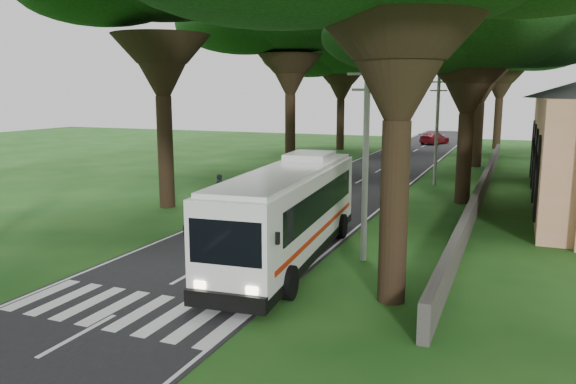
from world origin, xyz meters
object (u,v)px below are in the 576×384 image
(distant_car_b, at_px, (396,141))
(distant_car_c, at_px, (434,138))
(pole_mid, at_px, (437,128))
(pedestrian, at_px, (220,190))
(coach_bus, at_px, (289,211))
(distant_car_a, at_px, (393,151))
(pole_near, at_px, (366,158))
(pole_far, at_px, (464,116))

(distant_car_b, distance_m, distant_car_c, 7.18)
(pole_mid, height_order, pedestrian, pole_mid)
(pole_mid, xyz_separation_m, coach_bus, (-2.81, -21.05, -2.18))
(coach_bus, distance_m, distant_car_a, 36.86)
(pole_near, bearing_deg, pole_far, 90.00)
(pole_near, relative_size, distant_car_b, 1.95)
(pole_far, height_order, distant_car_a, pole_far)
(pole_near, height_order, coach_bus, pole_near)
(pole_far, distance_m, distant_car_b, 11.63)
(distant_car_b, height_order, distant_car_c, distant_car_c)
(pole_mid, xyz_separation_m, distant_car_b, (-8.50, 27.15, -3.47))
(pole_far, height_order, pedestrian, pole_far)
(pedestrian, bearing_deg, distant_car_c, 12.25)
(pole_far, bearing_deg, pole_near, -90.00)
(pole_near, bearing_deg, distant_car_b, 100.22)
(coach_bus, bearing_deg, pedestrian, 128.10)
(distant_car_c, relative_size, pedestrian, 2.68)
(pedestrian, bearing_deg, distant_car_a, 11.03)
(distant_car_a, height_order, distant_car_c, distant_car_c)
(pole_near, distance_m, pedestrian, 13.36)
(pole_mid, relative_size, distant_car_b, 1.95)
(pole_far, height_order, distant_car_c, pole_far)
(coach_bus, distance_m, pedestrian, 11.57)
(pole_far, bearing_deg, pedestrian, -108.12)
(distant_car_a, bearing_deg, pedestrian, 70.06)
(distant_car_c, bearing_deg, pole_near, 115.01)
(distant_car_c, bearing_deg, distant_car_a, 104.52)
(pole_mid, xyz_separation_m, distant_car_c, (-4.70, 33.24, -3.40))
(pole_mid, relative_size, coach_bus, 0.62)
(pole_near, relative_size, pole_far, 1.00)
(distant_car_c, bearing_deg, distant_car_b, 78.01)
(pole_near, bearing_deg, coach_bus, -159.45)
(pole_far, xyz_separation_m, distant_car_a, (-6.38, -4.38, -3.46))
(distant_car_b, distance_m, pedestrian, 39.85)
(pole_near, relative_size, distant_car_c, 1.55)
(pole_far, bearing_deg, distant_car_b, 139.95)
(pole_near, height_order, distant_car_b, pole_near)
(pole_mid, bearing_deg, pole_far, 90.00)
(coach_bus, height_order, pedestrian, coach_bus)
(distant_car_b, bearing_deg, distant_car_c, 69.59)
(coach_bus, height_order, distant_car_a, coach_bus)
(distant_car_a, relative_size, distant_car_c, 0.78)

